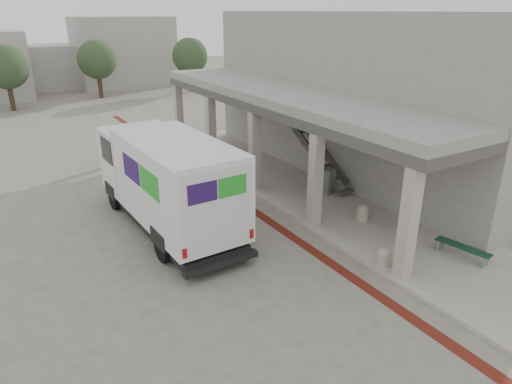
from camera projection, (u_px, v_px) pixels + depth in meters
ground at (270, 247)px, 14.57m from camera, size 120.00×120.00×0.00m
bike_lane_stripe at (264, 217)px, 16.64m from camera, size 0.35×40.00×0.01m
sidewalk at (363, 218)px, 16.47m from camera, size 4.40×28.00×0.12m
transit_building at (346, 99)px, 20.17m from camera, size 7.60×17.00×7.00m
distant_backdrop at (26, 62)px, 40.72m from camera, size 28.00×10.00×6.50m
tree_left at (5, 67)px, 33.24m from camera, size 3.20×3.20×4.80m
tree_mid at (97, 60)px, 38.20m from camera, size 3.20×3.20×4.80m
tree_right at (190, 56)px, 41.25m from camera, size 3.20×3.20×4.80m
fedex_truck at (166, 180)px, 15.28m from camera, size 2.71×7.83×3.30m
bench at (462, 250)px, 13.60m from camera, size 0.66×1.67×0.38m
bollard_near at (384, 257)px, 13.19m from camera, size 0.37×0.37×0.56m
bollard_far at (363, 213)px, 16.03m from camera, size 0.40×0.40×0.60m
utility_cabinet at (326, 181)px, 18.42m from camera, size 0.59×0.70×1.01m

